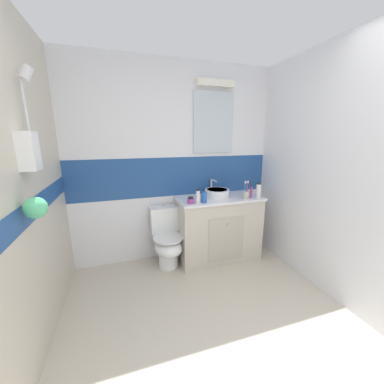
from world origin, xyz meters
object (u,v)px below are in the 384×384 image
(shampoo_bottle_tall, at_px, (258,191))
(hair_gel_jar, at_px, (191,200))
(deodorant_spray_can, at_px, (198,197))
(soap_dispenser, at_px, (204,197))
(sink_basin, at_px, (217,193))
(toothpaste_tube_upright, at_px, (251,192))
(toothbrush_cup, at_px, (246,194))
(toilet, at_px, (167,240))

(shampoo_bottle_tall, height_order, hair_gel_jar, shampoo_bottle_tall)
(deodorant_spray_can, bearing_deg, shampoo_bottle_tall, 0.21)
(soap_dispenser, bearing_deg, deodorant_spray_can, -175.77)
(sink_basin, relative_size, toothpaste_tube_upright, 2.24)
(toothbrush_cup, distance_m, shampoo_bottle_tall, 0.18)
(soap_dispenser, xyz_separation_m, toothpaste_tube_upright, (0.65, 0.02, 0.01))
(deodorant_spray_can, xyz_separation_m, hair_gel_jar, (-0.08, 0.03, -0.05))
(hair_gel_jar, bearing_deg, toothbrush_cup, -1.15)
(sink_basin, height_order, soap_dispenser, sink_basin)
(toothbrush_cup, bearing_deg, shampoo_bottle_tall, -3.56)
(sink_basin, bearing_deg, deodorant_spray_can, -147.38)
(sink_basin, relative_size, shampoo_bottle_tall, 1.89)
(toothpaste_tube_upright, xyz_separation_m, hair_gel_jar, (-0.80, -0.00, -0.04))
(toilet, distance_m, shampoo_bottle_tall, 1.31)
(toothbrush_cup, bearing_deg, hair_gel_jar, 178.85)
(toilet, xyz_separation_m, hair_gel_jar, (0.26, -0.16, 0.53))
(sink_basin, xyz_separation_m, toilet, (-0.67, -0.03, -0.55))
(sink_basin, relative_size, soap_dispenser, 2.13)
(shampoo_bottle_tall, height_order, deodorant_spray_can, shampoo_bottle_tall)
(sink_basin, xyz_separation_m, toothbrush_cup, (0.31, -0.20, 0.00))
(shampoo_bottle_tall, distance_m, toothpaste_tube_upright, 0.09)
(sink_basin, height_order, toilet, sink_basin)
(toothbrush_cup, xyz_separation_m, deodorant_spray_can, (-0.64, -0.01, 0.03))
(sink_basin, distance_m, toothpaste_tube_upright, 0.43)
(deodorant_spray_can, height_order, hair_gel_jar, deodorant_spray_can)
(toothpaste_tube_upright, height_order, hair_gel_jar, toothpaste_tube_upright)
(toothpaste_tube_upright, bearing_deg, sink_basin, 154.81)
(soap_dispenser, distance_m, shampoo_bottle_tall, 0.74)
(sink_basin, xyz_separation_m, hair_gel_jar, (-0.41, -0.18, -0.02))
(toothbrush_cup, height_order, soap_dispenser, toothbrush_cup)
(sink_basin, relative_size, toothbrush_cup, 1.60)
(toilet, xyz_separation_m, deodorant_spray_can, (0.34, -0.19, 0.58))
(hair_gel_jar, bearing_deg, deodorant_spray_can, -19.70)
(sink_basin, relative_size, hair_gel_jar, 4.44)
(toothbrush_cup, height_order, toothpaste_tube_upright, toothbrush_cup)
(toothbrush_cup, height_order, deodorant_spray_can, toothbrush_cup)
(toilet, height_order, toothbrush_cup, toothbrush_cup)
(soap_dispenser, height_order, toothpaste_tube_upright, soap_dispenser)
(sink_basin, relative_size, deodorant_spray_can, 2.12)
(soap_dispenser, relative_size, deodorant_spray_can, 1.00)
(toilet, distance_m, soap_dispenser, 0.72)
(deodorant_spray_can, bearing_deg, toothpaste_tube_upright, 2.24)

